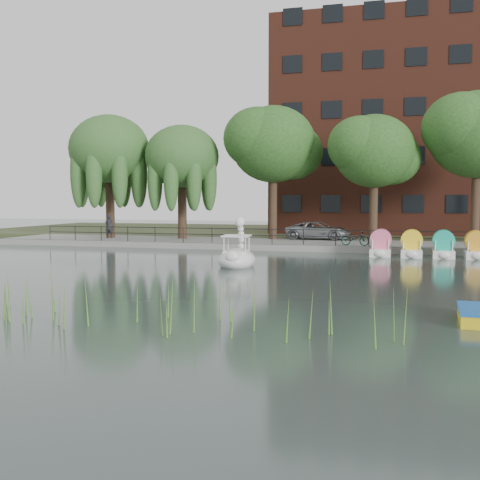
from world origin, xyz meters
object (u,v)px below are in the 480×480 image
at_px(pedestrian, 109,225).
at_px(minivan, 318,229).
at_px(swan_boat, 237,255).
at_px(bicycle, 355,237).
at_px(yellow_rowboat, 480,315).

bearing_deg(pedestrian, minivan, -178.23).
distance_m(minivan, swan_boat, 14.29).
distance_m(bicycle, pedestrian, 17.87).
xyz_separation_m(pedestrian, yellow_rowboat, (22.80, -22.36, -1.18)).
bearing_deg(swan_boat, bicycle, 56.42).
xyz_separation_m(minivan, yellow_rowboat, (8.00, -25.17, -0.91)).
distance_m(minivan, bicycle, 5.58).
distance_m(minivan, yellow_rowboat, 26.42).
xyz_separation_m(minivan, bicycle, (2.96, -4.73, -0.22)).
bearing_deg(swan_boat, yellow_rowboat, -54.33).
height_order(bicycle, pedestrian, pedestrian).
height_order(minivan, swan_boat, swan_boat).
distance_m(bicycle, yellow_rowboat, 21.06).
bearing_deg(minivan, bicycle, -143.75).
xyz_separation_m(minivan, pedestrian, (-14.80, -2.81, 0.27)).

